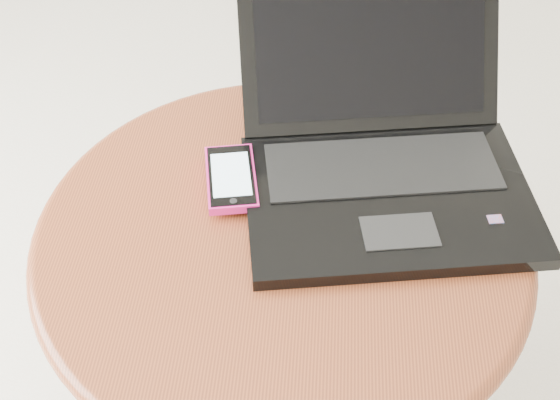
{
  "coord_description": "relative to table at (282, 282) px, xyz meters",
  "views": [
    {
      "loc": [
        0.15,
        -0.79,
        1.27
      ],
      "look_at": [
        0.11,
        -0.12,
        0.59
      ],
      "focal_mm": 48.06,
      "sensor_mm": 36.0,
      "label": 1
    }
  ],
  "objects": [
    {
      "name": "phone_black",
      "position": [
        -0.06,
        0.08,
        0.12
      ],
      "size": [
        0.08,
        0.12,
        0.01
      ],
      "color": "black",
      "rests_on": "table"
    },
    {
      "name": "phone_pink",
      "position": [
        -0.08,
        0.07,
        0.13
      ],
      "size": [
        0.09,
        0.14,
        0.02
      ],
      "color": "#E81E82",
      "rests_on": "phone_black"
    },
    {
      "name": "table",
      "position": [
        0.0,
        0.0,
        0.0
      ],
      "size": [
        0.67,
        0.67,
        0.53
      ],
      "color": "brown",
      "rests_on": "ground"
    },
    {
      "name": "laptop",
      "position": [
        0.13,
        0.11,
        0.16
      ],
      "size": [
        0.44,
        0.46,
        0.22
      ],
      "color": "black",
      "rests_on": "table"
    }
  ]
}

